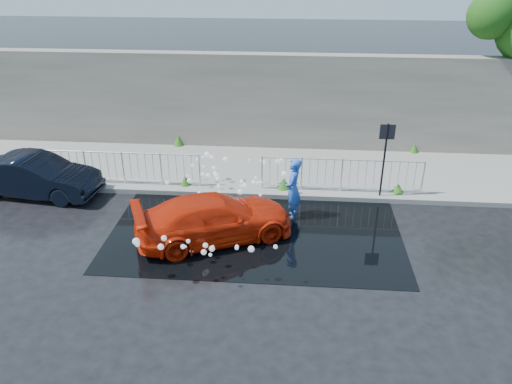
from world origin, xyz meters
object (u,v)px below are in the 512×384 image
red_car (215,218)px  person (293,189)px  sign_post (385,149)px  dark_car (36,176)px

red_car → person: 2.48m
sign_post → red_car: size_ratio=0.59×
sign_post → dark_car: (-10.75, -0.50, -1.07)m
dark_car → person: person is taller
dark_car → person: bearing=-89.2°
sign_post → dark_car: size_ratio=0.63×
sign_post → red_car: 5.56m
dark_car → person: (8.05, -0.80, 0.26)m
person → dark_car: bearing=-86.0°
red_car → person: (2.06, 1.34, 0.30)m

